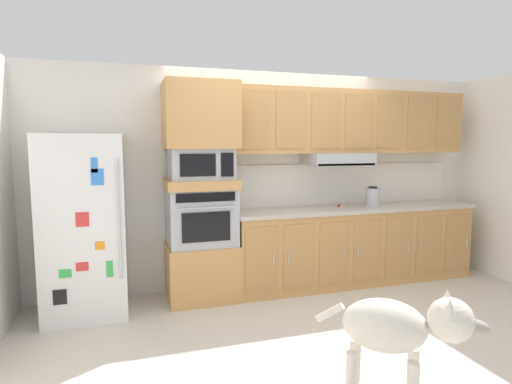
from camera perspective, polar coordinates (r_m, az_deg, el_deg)
name	(u,v)px	position (r m, az deg, el deg)	size (l,w,h in m)	color
ground_plane	(308,314)	(4.33, 7.12, -16.16)	(9.60, 9.60, 0.00)	beige
back_kitchen_wall	(271,179)	(5.04, 2.06, 1.82)	(6.20, 0.12, 2.50)	silver
refrigerator	(84,226)	(4.39, -22.40, -4.27)	(0.76, 0.73, 1.76)	white
oven_base_cabinet	(202,271)	(4.64, -7.39, -10.62)	(0.74, 0.62, 0.60)	tan
built_in_oven	(201,216)	(4.50, -7.49, -3.30)	(0.70, 0.62, 0.60)	#A8AAAF
appliance_mid_shelf	(201,184)	(4.45, -7.57, 1.14)	(0.74, 0.62, 0.10)	tan
microwave	(200,164)	(4.44, -7.60, 3.84)	(0.64, 0.54, 0.32)	#A8AAAF
appliance_upper_cabinet	(200,116)	(4.44, -7.71, 10.29)	(0.74, 0.62, 0.68)	tan
lower_cabinet_run	(354,246)	(5.24, 13.19, -7.15)	(2.97, 0.63, 0.88)	tan
countertop_slab	(355,208)	(5.15, 13.30, -2.17)	(3.01, 0.64, 0.04)	#BCB2A3
backsplash_panel	(343,184)	(5.37, 11.81, 1.12)	(3.01, 0.02, 0.50)	white
upper_cabinet_with_hood	(350,124)	(5.20, 12.77, 9.01)	(2.97, 0.48, 0.88)	tan
screwdriver	(340,206)	(5.09, 11.35, -1.83)	(0.17, 0.16, 0.03)	red
electric_kettle	(373,197)	(5.20, 15.64, -0.66)	(0.17, 0.17, 0.24)	#A8AAAF
dog	(400,327)	(3.00, 19.05, -17.07)	(0.89, 0.72, 0.74)	beige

